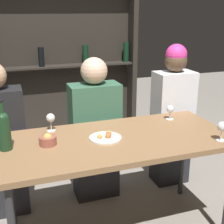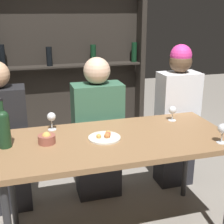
% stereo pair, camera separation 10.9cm
% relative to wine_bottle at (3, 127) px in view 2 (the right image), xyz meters
% --- Properties ---
extents(dining_table, '(1.56, 0.73, 0.76)m').
position_rel_wine_bottle_xyz_m(dining_table, '(0.71, -0.06, -0.20)').
color(dining_table, olive).
rests_on(dining_table, ground_plane).
extents(wine_rack_wall, '(1.79, 0.21, 2.13)m').
position_rel_wine_bottle_xyz_m(wine_rack_wall, '(0.71, 1.82, 0.18)').
color(wine_rack_wall, '#28231E').
rests_on(wine_rack_wall, ground_plane).
extents(wine_bottle, '(0.08, 0.08, 0.32)m').
position_rel_wine_bottle_xyz_m(wine_bottle, '(0.00, 0.00, 0.00)').
color(wine_bottle, '#19381E').
rests_on(wine_bottle, dining_table).
extents(wine_glass_0, '(0.06, 0.06, 0.12)m').
position_rel_wine_bottle_xyz_m(wine_glass_0, '(1.23, 0.16, -0.05)').
color(wine_glass_0, silver).
rests_on(wine_glass_0, dining_table).
extents(wine_glass_1, '(0.06, 0.06, 0.13)m').
position_rel_wine_bottle_xyz_m(wine_glass_1, '(0.31, 0.21, -0.04)').
color(wine_glass_1, silver).
rests_on(wine_glass_1, dining_table).
extents(wine_glass_2, '(0.07, 0.07, 0.13)m').
position_rel_wine_bottle_xyz_m(wine_glass_2, '(1.34, -0.32, -0.04)').
color(wine_glass_2, silver).
rests_on(wine_glass_2, dining_table).
extents(food_plate_0, '(0.22, 0.22, 0.04)m').
position_rel_wine_bottle_xyz_m(food_plate_0, '(0.63, -0.04, -0.12)').
color(food_plate_0, silver).
rests_on(food_plate_0, dining_table).
extents(snack_bowl, '(0.11, 0.11, 0.08)m').
position_rel_wine_bottle_xyz_m(snack_bowl, '(0.25, -0.01, -0.10)').
color(snack_bowl, '#995142').
rests_on(snack_bowl, dining_table).
extents(seated_person_left, '(0.39, 0.22, 1.23)m').
position_rel_wine_bottle_xyz_m(seated_person_left, '(-0.05, 0.49, -0.32)').
color(seated_person_left, '#26262B').
rests_on(seated_person_left, ground_plane).
extents(seated_person_center, '(0.41, 0.22, 1.23)m').
position_rel_wine_bottle_xyz_m(seated_person_center, '(0.71, 0.49, -0.32)').
color(seated_person_center, '#26262B').
rests_on(seated_person_center, ground_plane).
extents(seated_person_right, '(0.35, 0.22, 1.31)m').
position_rel_wine_bottle_xyz_m(seated_person_right, '(1.45, 0.49, -0.26)').
color(seated_person_right, '#26262B').
rests_on(seated_person_right, ground_plane).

